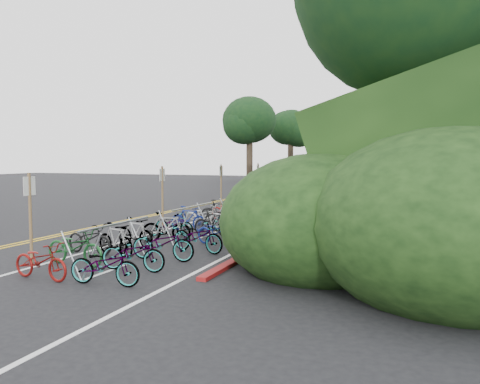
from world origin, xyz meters
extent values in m
plane|color=black|center=(0.00, 0.00, 0.00)|extent=(120.00, 120.00, 0.00)
cube|color=gold|center=(-2.15, 10.00, 0.00)|extent=(0.12, 80.00, 0.01)
cube|color=gold|center=(-1.85, 10.00, 0.00)|extent=(0.12, 80.00, 0.01)
cube|color=silver|center=(1.00, 10.00, 0.00)|extent=(0.12, 80.00, 0.01)
cube|color=silver|center=(5.20, 10.00, 0.00)|extent=(0.12, 80.00, 0.01)
cube|color=silver|center=(3.10, -2.00, 0.00)|extent=(0.10, 1.60, 0.01)
cube|color=silver|center=(3.10, 4.00, 0.00)|extent=(0.10, 1.60, 0.01)
cube|color=silver|center=(3.10, 10.00, 0.00)|extent=(0.10, 1.60, 0.01)
cube|color=silver|center=(3.10, 16.00, 0.00)|extent=(0.10, 1.60, 0.01)
cube|color=silver|center=(3.10, 22.00, 0.00)|extent=(0.10, 1.60, 0.01)
cube|color=silver|center=(3.10, 28.00, 0.00)|extent=(0.10, 1.60, 0.01)
cube|color=silver|center=(3.10, 34.00, 0.00)|extent=(0.10, 1.60, 0.01)
cube|color=maroon|center=(5.70, 12.00, 0.05)|extent=(0.25, 28.00, 0.10)
cube|color=black|center=(13.50, 22.00, 2.80)|extent=(12.32, 44.00, 9.11)
cube|color=#382819|center=(6.40, 22.00, 0.08)|extent=(1.40, 44.00, 0.16)
ellipsoid|color=#284C19|center=(7.20, 3.00, 1.04)|extent=(2.00, 2.80, 1.60)
ellipsoid|color=#284C19|center=(8.00, 8.00, 1.55)|extent=(2.60, 3.64, 2.08)
ellipsoid|color=#284C19|center=(9.20, 14.00, 1.99)|extent=(2.20, 3.08, 1.76)
ellipsoid|color=#284C19|center=(7.80, 20.00, 1.56)|extent=(3.00, 4.20, 2.40)
ellipsoid|color=#284C19|center=(8.50, 26.00, 1.73)|extent=(2.40, 3.36, 1.92)
ellipsoid|color=#284C19|center=(9.80, 30.00, 2.41)|extent=(2.80, 3.92, 2.24)
ellipsoid|color=#284C19|center=(7.00, 6.00, 0.90)|extent=(1.80, 2.52, 1.44)
ellipsoid|color=#284C19|center=(10.00, 18.00, 2.60)|extent=(3.20, 4.48, 2.56)
ellipsoid|color=black|center=(8.00, 0.50, 1.21)|extent=(5.28, 6.16, 3.52)
ellipsoid|color=black|center=(11.00, -0.50, 1.43)|extent=(6.24, 7.28, 4.16)
cylinder|color=#2D2319|center=(9.50, 3.00, 3.72)|extent=(0.77, 0.77, 5.04)
cylinder|color=#2D2319|center=(12.00, 6.00, 5.90)|extent=(0.83, 0.83, 6.20)
cylinder|color=#2D2319|center=(11.00, 12.00, 5.41)|extent=(0.81, 0.81, 5.81)
cylinder|color=#2D2319|center=(13.50, 20.00, 6.49)|extent=(0.85, 0.85, 6.59)
cylinder|color=#2D2319|center=(12.50, 28.00, 5.51)|extent=(0.79, 0.79, 5.43)
ellipsoid|color=black|center=(12.50, 28.00, 10.40)|extent=(7.24, 7.24, 6.87)
cylinder|color=#2D2319|center=(15.00, 36.00, 6.60)|extent=(0.83, 0.83, 6.20)
ellipsoid|color=black|center=(15.00, 36.00, 12.29)|extent=(8.61, 8.61, 8.18)
cylinder|color=#2D2319|center=(-9.00, 42.00, 2.52)|extent=(0.77, 0.77, 5.04)
ellipsoid|color=black|center=(-9.00, 42.00, 7.11)|extent=(6.89, 6.89, 6.55)
cylinder|color=#2D2319|center=(-6.00, 50.00, 2.33)|extent=(0.75, 0.75, 4.65)
ellipsoid|color=black|center=(-6.00, 50.00, 6.46)|extent=(6.03, 6.03, 5.73)
cylinder|color=#979BA2|center=(3.17, -1.65, 1.16)|extent=(0.05, 2.88, 0.05)
cylinder|color=#979BA2|center=(2.89, -3.00, 0.58)|extent=(0.59, 0.04, 1.15)
cylinder|color=#979BA2|center=(3.45, -3.00, 0.58)|extent=(0.59, 0.04, 1.15)
cylinder|color=#979BA2|center=(2.89, -0.31, 0.58)|extent=(0.59, 0.04, 1.15)
cylinder|color=#979BA2|center=(3.45, -0.31, 0.58)|extent=(0.59, 0.04, 1.15)
cylinder|color=#979BA2|center=(3.00, 3.00, 1.15)|extent=(0.05, 3.00, 0.05)
cylinder|color=#979BA2|center=(2.72, 1.60, 0.57)|extent=(0.58, 0.04, 1.13)
cylinder|color=#979BA2|center=(3.28, 1.60, 0.57)|extent=(0.58, 0.04, 1.13)
cylinder|color=#979BA2|center=(2.72, 4.40, 0.57)|extent=(0.58, 0.04, 1.13)
cylinder|color=#979BA2|center=(3.28, 4.40, 0.57)|extent=(0.58, 0.04, 1.13)
cylinder|color=#979BA2|center=(3.00, 8.00, 1.15)|extent=(0.05, 3.00, 0.05)
cylinder|color=#979BA2|center=(2.72, 6.60, 0.57)|extent=(0.58, 0.04, 1.13)
cylinder|color=#979BA2|center=(3.28, 6.60, 0.57)|extent=(0.58, 0.04, 1.13)
cylinder|color=#979BA2|center=(2.72, 9.40, 0.57)|extent=(0.58, 0.04, 1.13)
cylinder|color=#979BA2|center=(3.28, 9.40, 0.57)|extent=(0.58, 0.04, 1.13)
cylinder|color=#979BA2|center=(3.00, 13.00, 1.15)|extent=(0.05, 3.00, 0.05)
cylinder|color=#979BA2|center=(2.72, 11.60, 0.57)|extent=(0.58, 0.04, 1.13)
cylinder|color=#979BA2|center=(3.28, 11.60, 0.57)|extent=(0.58, 0.04, 1.13)
cylinder|color=#979BA2|center=(2.72, 14.40, 0.57)|extent=(0.58, 0.04, 1.13)
cylinder|color=#979BA2|center=(3.28, 14.40, 0.57)|extent=(0.58, 0.04, 1.13)
cylinder|color=#979BA2|center=(3.00, 18.00, 1.15)|extent=(0.05, 3.00, 0.05)
cylinder|color=#979BA2|center=(2.72, 16.60, 0.57)|extent=(0.58, 0.04, 1.13)
cylinder|color=#979BA2|center=(3.28, 16.60, 0.57)|extent=(0.58, 0.04, 1.13)
cylinder|color=#979BA2|center=(2.72, 19.40, 0.57)|extent=(0.58, 0.04, 1.13)
cylinder|color=#979BA2|center=(3.28, 19.40, 0.57)|extent=(0.58, 0.04, 1.13)
cylinder|color=#979BA2|center=(3.00, 23.00, 1.15)|extent=(0.05, 3.00, 0.05)
cylinder|color=#979BA2|center=(2.72, 21.60, 0.57)|extent=(0.58, 0.04, 1.13)
cylinder|color=#979BA2|center=(3.28, 21.60, 0.57)|extent=(0.58, 0.04, 1.13)
cylinder|color=#979BA2|center=(2.72, 24.40, 0.57)|extent=(0.58, 0.04, 1.13)
cylinder|color=#979BA2|center=(3.28, 24.40, 0.57)|extent=(0.58, 0.04, 1.13)
cylinder|color=brown|center=(0.64, -1.94, 1.22)|extent=(0.08, 0.08, 2.43)
cube|color=silver|center=(0.64, -1.94, 2.08)|extent=(0.02, 0.40, 0.50)
cylinder|color=brown|center=(0.60, 5.00, 1.25)|extent=(0.08, 0.08, 2.50)
cube|color=silver|center=(0.60, 5.00, 2.15)|extent=(0.02, 0.40, 0.50)
cylinder|color=brown|center=(0.60, 11.00, 1.25)|extent=(0.08, 0.08, 2.50)
cube|color=silver|center=(0.60, 11.00, 2.15)|extent=(0.02, 0.40, 0.50)
cylinder|color=brown|center=(0.60, 17.00, 1.25)|extent=(0.08, 0.08, 2.50)
cube|color=silver|center=(0.60, 17.00, 2.15)|extent=(0.02, 0.40, 0.50)
cylinder|color=brown|center=(0.60, 23.00, 1.25)|extent=(0.08, 0.08, 2.50)
cube|color=silver|center=(0.60, 23.00, 2.15)|extent=(0.02, 0.40, 0.50)
imported|color=black|center=(1.27, -0.36, 0.46)|extent=(0.91, 1.84, 0.92)
imported|color=maroon|center=(2.13, -3.15, 0.44)|extent=(0.75, 1.72, 0.88)
imported|color=slate|center=(3.84, -3.03, 0.45)|extent=(0.75, 1.77, 0.91)
imported|color=#144C1E|center=(1.88, -1.68, 0.49)|extent=(0.77, 1.89, 0.97)
imported|color=slate|center=(3.67, -1.68, 0.46)|extent=(0.74, 1.79, 0.92)
imported|color=slate|center=(2.18, -0.35, 0.48)|extent=(0.95, 1.66, 0.96)
imported|color=slate|center=(3.75, -0.35, 0.49)|extent=(0.73, 1.90, 0.99)
imported|color=slate|center=(1.98, 0.94, 0.48)|extent=(0.87, 1.66, 0.96)
imported|color=slate|center=(4.14, 1.04, 0.48)|extent=(1.02, 1.93, 0.96)
imported|color=slate|center=(2.40, 2.17, 0.50)|extent=(0.89, 1.74, 1.01)
imported|color=navy|center=(4.23, 2.21, 0.44)|extent=(1.08, 1.76, 0.87)
imported|color=slate|center=(2.05, 3.35, 0.44)|extent=(0.80, 1.73, 0.87)
imported|color=black|center=(3.56, 3.47, 0.51)|extent=(0.79, 1.77, 1.03)
imported|color=navy|center=(1.97, 4.62, 0.48)|extent=(0.59, 1.64, 0.97)
imported|color=slate|center=(3.82, 4.73, 0.46)|extent=(0.84, 1.83, 0.93)
imported|color=beige|center=(2.09, 5.72, 0.47)|extent=(0.63, 1.79, 0.94)
imported|color=black|center=(3.74, 5.58, 0.49)|extent=(1.04, 1.95, 0.97)
imported|color=black|center=(2.17, 7.17, 0.51)|extent=(0.82, 1.76, 1.02)
imported|color=beige|center=(4.14, 7.16, 0.46)|extent=(0.74, 1.59, 0.92)
imported|color=maroon|center=(2.24, 8.00, 0.46)|extent=(0.81, 1.79, 0.91)
imported|color=black|center=(4.01, 8.14, 0.43)|extent=(0.95, 1.72, 0.86)
imported|color=black|center=(2.17, 9.50, 0.45)|extent=(1.06, 1.81, 0.90)
imported|color=navy|center=(4.03, 9.52, 0.49)|extent=(0.62, 1.66, 0.97)
imported|color=slate|center=(2.43, 10.27, 0.48)|extent=(1.11, 1.92, 0.95)
camera|label=1|loc=(10.30, -11.49, 2.82)|focal=35.00mm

